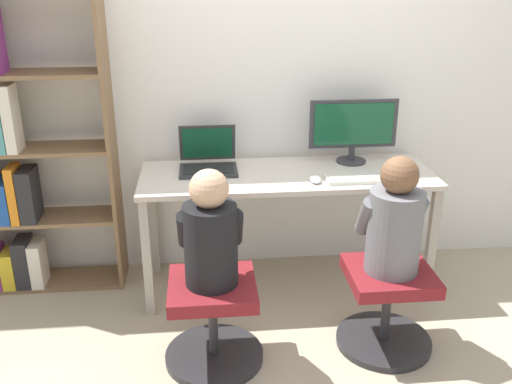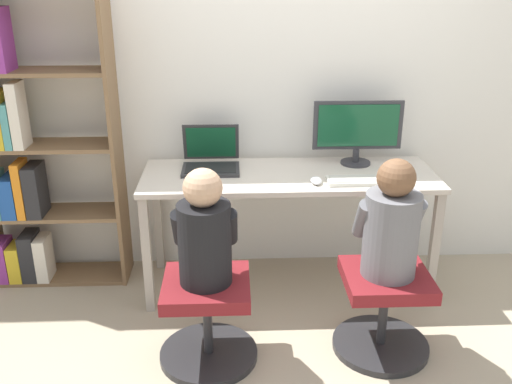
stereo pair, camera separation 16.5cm
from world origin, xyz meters
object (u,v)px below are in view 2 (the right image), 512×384
at_px(keyboard, 364,180).
at_px(person_at_monitor, 391,225).
at_px(office_chair_left, 384,308).
at_px(bookshelf, 22,150).
at_px(person_at_laptop, 204,233).
at_px(desktop_monitor, 358,130).
at_px(laptop, 211,160).
at_px(office_chair_right, 207,317).

xyz_separation_m(keyboard, person_at_monitor, (0.03, -0.52, -0.04)).
xyz_separation_m(office_chair_left, bookshelf, (-2.04, 0.82, 0.64)).
bearing_deg(keyboard, person_at_laptop, -148.17).
relative_size(desktop_monitor, bookshelf, 0.31).
bearing_deg(keyboard, laptop, 162.47).
bearing_deg(office_chair_left, person_at_laptop, -177.84).
bearing_deg(person_at_monitor, keyboard, 92.83).
height_order(desktop_monitor, office_chair_left, desktop_monitor).
distance_m(person_at_laptop, bookshelf, 1.42).
bearing_deg(laptop, person_at_monitor, -41.12).
bearing_deg(bookshelf, desktop_monitor, 0.82).
bearing_deg(laptop, person_at_laptop, -90.52).
relative_size(desktop_monitor, laptop, 1.59).
relative_size(desktop_monitor, keyboard, 1.29).
bearing_deg(office_chair_left, keyboard, 92.80).
bearing_deg(laptop, desktop_monitor, 3.13).
xyz_separation_m(office_chair_right, bookshelf, (-1.12, 0.86, 0.64)).
bearing_deg(desktop_monitor, office_chair_left, -89.49).
xyz_separation_m(laptop, bookshelf, (-1.13, 0.02, 0.07)).
relative_size(desktop_monitor, office_chair_right, 1.08).
bearing_deg(office_chair_right, laptop, 89.48).
bearing_deg(person_at_monitor, bookshelf, 158.25).
xyz_separation_m(laptop, person_at_monitor, (0.91, -0.79, -0.08)).
distance_m(office_chair_right, person_at_monitor, 1.04).
bearing_deg(bookshelf, keyboard, -8.45).
distance_m(desktop_monitor, person_at_laptop, 1.29).
xyz_separation_m(laptop, office_chair_left, (0.91, -0.80, -0.56)).
xyz_separation_m(keyboard, bookshelf, (-2.02, 0.30, 0.11)).
relative_size(office_chair_right, person_at_laptop, 0.87).
xyz_separation_m(desktop_monitor, person_at_laptop, (-0.91, -0.88, -0.25)).
bearing_deg(bookshelf, laptop, -1.02).
height_order(laptop, bookshelf, bookshelf).
height_order(desktop_monitor, person_at_laptop, desktop_monitor).
xyz_separation_m(laptop, office_chair_right, (-0.01, -0.84, -0.56)).
relative_size(laptop, person_at_laptop, 0.59).
relative_size(laptop, office_chair_left, 0.68).
height_order(office_chair_left, bookshelf, bookshelf).
bearing_deg(desktop_monitor, person_at_laptop, -135.88).
bearing_deg(person_at_monitor, person_at_laptop, -177.59).
bearing_deg(office_chair_right, person_at_monitor, 2.66).
relative_size(laptop, person_at_monitor, 0.57).
height_order(office_chair_right, person_at_monitor, person_at_monitor).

